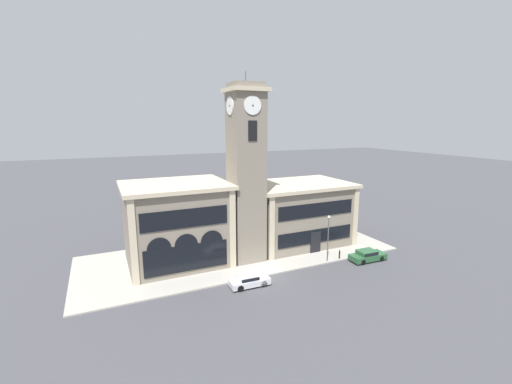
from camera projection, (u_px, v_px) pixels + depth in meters
name	position (u px, v px, depth m)	size (l,w,h in m)	color
ground_plane	(266.00, 276.00, 37.63)	(300.00, 300.00, 0.00)	#424247
sidewalk_kerb	(240.00, 253.00, 44.11)	(39.14, 14.61, 0.15)	#A39E93
clock_tower	(246.00, 175.00, 40.22)	(4.41, 4.41, 22.21)	gray
town_hall_left_wing	(177.00, 223.00, 40.53)	(12.07, 9.87, 9.73)	gray
town_hall_right_wing	(297.00, 213.00, 47.53)	(14.12, 9.87, 8.52)	gray
parked_car_near	(249.00, 280.00, 35.28)	(4.20, 1.87, 1.27)	silver
parked_car_mid	(367.00, 255.00, 41.78)	(4.57, 2.00, 1.35)	#285633
street_lamp	(328.00, 232.00, 40.65)	(0.36, 0.36, 5.71)	#4C4C51
bollard	(339.00, 254.00, 42.12)	(0.18, 0.18, 1.06)	black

